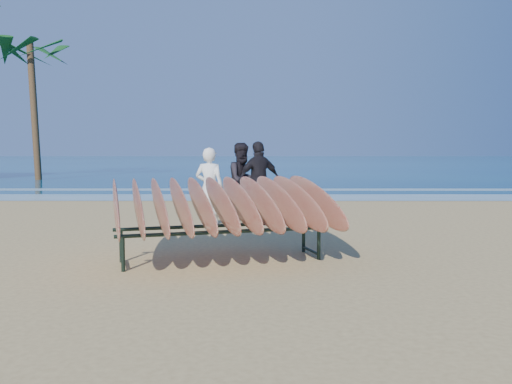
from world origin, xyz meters
TOP-DOWN VIEW (x-y plane):
  - ground at (0.00, 0.00)m, footprint 120.00×120.00m
  - ocean at (0.00, 55.00)m, footprint 160.00×160.00m
  - foam_near at (0.00, 10.00)m, footprint 160.00×160.00m
  - foam_far at (0.00, 13.50)m, footprint 160.00×160.00m
  - surfboard_rack at (-0.53, -0.59)m, footprint 3.76×3.37m
  - person_white at (-1.02, 2.94)m, footprint 0.72×0.56m
  - person_dark_a at (-0.33, 4.43)m, footprint 1.14×1.10m
  - person_dark_b at (0.06, 4.25)m, footprint 1.20×0.89m
  - palm_mid at (-11.84, 20.09)m, footprint 5.20×5.20m

SIDE VIEW (x-z plane):
  - ground at x=0.00m, z-range 0.00..0.00m
  - ocean at x=0.00m, z-range 0.01..0.01m
  - foam_far at x=0.00m, z-range 0.01..0.01m
  - foam_near at x=0.00m, z-range 0.01..0.01m
  - person_white at x=-1.02m, z-range 0.00..1.74m
  - surfboard_rack at x=-0.53m, z-range 0.18..1.57m
  - person_dark_a at x=-0.33m, z-range 0.00..1.86m
  - person_dark_b at x=0.06m, z-range 0.00..1.89m
  - palm_mid at x=-11.84m, z-range 2.89..10.40m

